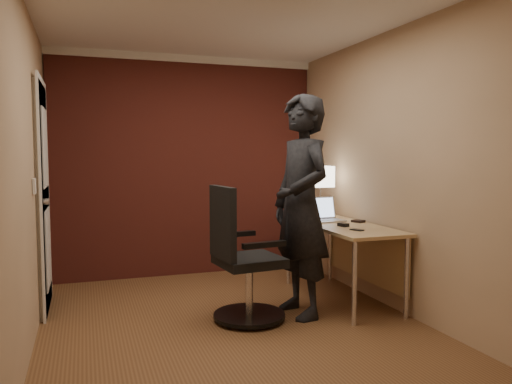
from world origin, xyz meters
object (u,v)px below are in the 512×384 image
desk (348,237)px  desk_lamp (321,177)px  wallet (358,221)px  office_chair (241,264)px  laptop (323,214)px  phone (357,230)px  person (301,206)px  mouse (343,225)px

desk → desk_lamp: bearing=90.5°
wallet → office_chair: office_chair is taller
desk → wallet: wallet is taller
laptop → phone: bearing=-90.7°
desk_lamp → wallet: 0.69m
desk_lamp → laptop: size_ratio=1.52×
office_chair → desk: bearing=14.5°
laptop → wallet: size_ratio=3.20×
desk_lamp → office_chair: bearing=-142.8°
person → office_chair: bearing=-95.9°
phone → person: bearing=143.7°
mouse → wallet: (0.27, 0.20, -0.01)m
laptop → mouse: bearing=-90.9°
desk_lamp → phone: desk_lamp is taller
laptop → office_chair: size_ratio=0.32×
mouse → phone: 0.25m
wallet → office_chair: bearing=-165.2°
desk → mouse: mouse is taller
laptop → mouse: laptop is taller
phone → mouse: bearing=65.9°
desk → mouse: size_ratio=15.00×
person → phone: bearing=70.8°
phone → office_chair: (-1.03, 0.10, -0.24)m
laptop → mouse: (-0.01, -0.41, -0.05)m
wallet → laptop: bearing=140.6°
desk_lamp → person: person is taller
phone → wallet: wallet is taller
desk_lamp → mouse: 0.84m
laptop → phone: laptop is taller
wallet → phone: bearing=-121.8°
phone → person: 0.54m
desk → person: size_ratio=0.79×
desk_lamp → phone: (-0.13, -0.98, -0.41)m
desk_lamp → office_chair: desk_lamp is taller
phone → office_chair: office_chair is taller
phone → office_chair: size_ratio=0.10×
desk → mouse: bearing=-131.1°
desk → laptop: 0.35m
desk → person: 0.77m
desk → wallet: bearing=16.8°
office_chair → person: (0.54, 0.01, 0.46)m
mouse → desk_lamp: bearing=65.3°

